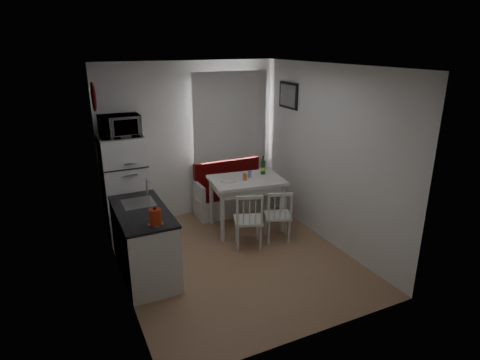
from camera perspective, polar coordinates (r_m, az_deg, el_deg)
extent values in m
cube|color=#AA7B5A|center=(5.72, -0.78, -11.06)|extent=(3.00, 3.50, 0.02)
cube|color=white|center=(4.96, -0.92, 15.94)|extent=(3.00, 3.50, 0.02)
cube|color=white|center=(6.76, -7.07, 5.48)|extent=(3.00, 0.02, 2.60)
cube|color=white|center=(3.78, 10.37, -5.82)|extent=(3.00, 0.02, 2.60)
cube|color=white|center=(4.80, -17.35, -0.94)|extent=(0.02, 3.50, 2.60)
cube|color=white|center=(5.95, 12.43, 3.30)|extent=(0.02, 3.50, 2.60)
cube|color=white|center=(6.92, -1.55, 8.67)|extent=(1.22, 0.06, 1.47)
cube|color=white|center=(6.85, -1.31, 8.99)|extent=(1.35, 0.02, 1.50)
cube|color=white|center=(5.32, -13.47, -8.81)|extent=(0.60, 1.30, 0.86)
cube|color=black|center=(5.13, -13.85, -4.30)|extent=(0.62, 1.32, 0.03)
cube|color=#99999E|center=(5.37, -14.19, -3.64)|extent=(0.40, 0.40, 0.10)
cylinder|color=silver|center=(5.50, -13.10, -1.00)|extent=(0.02, 0.02, 0.26)
cylinder|color=#192D97|center=(6.02, -20.06, 11.07)|extent=(0.03, 0.40, 0.40)
cube|color=black|center=(6.67, 6.88, 11.86)|extent=(0.04, 0.52, 0.42)
cube|color=white|center=(7.08, -1.22, -3.30)|extent=(1.28, 0.49, 0.35)
cube|color=#580707|center=(7.00, -1.23, -1.52)|extent=(1.22, 0.45, 0.12)
cube|color=#580707|center=(7.07, -1.87, 1.05)|extent=(1.22, 0.10, 0.45)
cube|color=white|center=(6.29, 0.91, -0.02)|extent=(1.21, 0.91, 0.04)
cube|color=white|center=(6.32, 0.91, -0.78)|extent=(1.08, 0.79, 0.13)
cylinder|color=white|center=(6.44, 0.89, -3.54)|extent=(0.07, 0.07, 0.79)
cube|color=white|center=(5.86, 1.18, -5.73)|extent=(0.51, 0.50, 0.04)
cube|color=white|center=(5.63, 1.98, -4.27)|extent=(0.37, 0.17, 0.42)
cube|color=white|center=(6.09, 5.40, -5.04)|extent=(0.49, 0.47, 0.04)
cube|color=white|center=(5.88, 6.28, -3.68)|extent=(0.35, 0.16, 0.40)
cube|color=white|center=(6.32, -16.03, -0.96)|extent=(0.63, 0.63, 1.58)
imported|color=white|center=(6.02, -16.76, 7.36)|extent=(0.57, 0.38, 0.31)
cylinder|color=#AC280D|center=(4.61, -11.96, -5.15)|extent=(0.17, 0.17, 0.22)
cylinder|color=orange|center=(6.20, 0.71, 0.43)|extent=(0.06, 0.06, 0.10)
cylinder|color=#6D8BB9|center=(6.34, 1.36, 0.83)|extent=(0.06, 0.06, 0.10)
cylinder|color=white|center=(6.18, -1.66, -0.08)|extent=(0.24, 0.24, 0.02)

